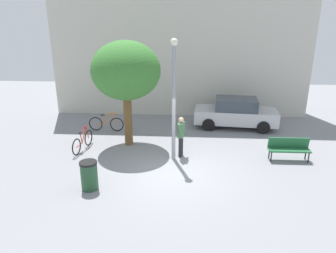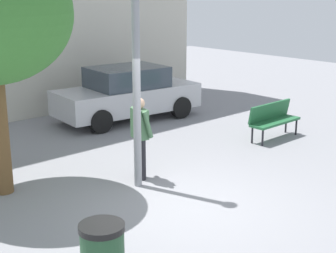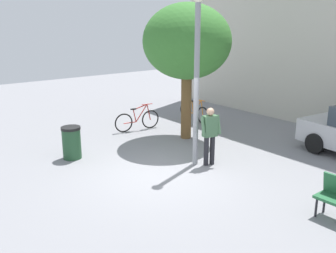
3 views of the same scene
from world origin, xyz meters
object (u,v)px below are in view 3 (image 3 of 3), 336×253
object	(u,v)px
bicycle_red	(137,120)
bicycle_orange	(194,112)
lamppost	(197,72)
person_by_lamppost	(210,132)
plaza_tree	(187,42)
trash_bin	(72,143)

from	to	relation	value
bicycle_red	bicycle_orange	distance (m)	2.55
bicycle_red	lamppost	bearing A→B (deg)	-9.49
person_by_lamppost	bicycle_orange	bearing A→B (deg)	143.13
person_by_lamppost	bicycle_red	world-z (taller)	person_by_lamppost
lamppost	bicycle_orange	world-z (taller)	lamppost
person_by_lamppost	plaza_tree	bearing A→B (deg)	153.77
person_by_lamppost	bicycle_red	xyz separation A→B (m)	(-4.24, 0.38, -0.58)
lamppost	trash_bin	xyz separation A→B (m)	(-2.63, -2.57, -2.15)
bicycle_red	trash_bin	distance (m)	3.49
lamppost	trash_bin	size ratio (longest dim) A/B	4.83
plaza_tree	bicycle_red	bearing A→B (deg)	-156.81
lamppost	bicycle_orange	bearing A→B (deg)	138.37
bicycle_orange	bicycle_red	bearing A→B (deg)	-98.42
person_by_lamppost	plaza_tree	distance (m)	3.54
person_by_lamppost	bicycle_orange	distance (m)	4.87
person_by_lamppost	bicycle_red	distance (m)	4.30
lamppost	bicycle_orange	xyz separation A→B (m)	(-3.58, 3.18, -2.26)
lamppost	trash_bin	bearing A→B (deg)	-135.70
lamppost	plaza_tree	xyz separation A→B (m)	(-2.10, 1.45, 0.65)
lamppost	plaza_tree	distance (m)	2.63
lamppost	bicycle_red	size ratio (longest dim) A/B	2.62
person_by_lamppost	trash_bin	bearing A→B (deg)	-135.74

